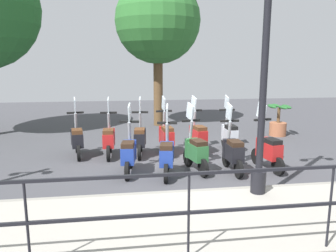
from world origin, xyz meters
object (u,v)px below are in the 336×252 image
Objects in this scene: tree_distant at (158,21)px; potted_palm at (278,123)px; scooter_far_1 at (198,135)px; scooter_far_2 at (166,136)px; scooter_far_5 at (77,139)px; scooter_near_0 at (268,149)px; scooter_near_2 at (196,151)px; scooter_near_3 at (167,155)px; scooter_far_3 at (140,138)px; scooter_near_4 at (129,153)px; scooter_far_0 at (229,134)px; scooter_far_4 at (109,139)px; lamp_post_near at (263,85)px; scooter_near_1 at (233,151)px.

tree_distant is 5.29× the size of potted_palm.
scooter_far_1 is 1.00× the size of scooter_far_2.
scooter_near_0 is at bearing -121.35° from scooter_far_5.
scooter_far_1 is (1.58, -0.42, 0.00)m from scooter_near_2.
scooter_near_3 is 1.76m from scooter_far_3.
scooter_far_2 is 1.00× the size of scooter_far_3.
scooter_near_4 is (-3.24, 5.11, 0.04)m from potted_palm.
scooter_far_1 is at bearing 90.71° from scooter_far_0.
scooter_near_3 is at bearing 175.24° from tree_distant.
scooter_near_2 and scooter_near_3 have the same top height.
scooter_near_3 is at bearing -141.28° from scooter_far_5.
scooter_far_3 is at bearing 94.53° from scooter_far_2.
scooter_near_0 is 3.99m from scooter_far_4.
scooter_far_5 is (0.05, 4.12, 0.00)m from scooter_far_0.
lamp_post_near is at bearing -126.09° from scooter_near_3.
scooter_near_0 is 1.67m from scooter_near_2.
potted_palm is 6.62m from scooter_far_5.
scooter_near_3 is at bearing 96.41° from scooter_near_2.
scooter_near_1 is 0.83m from scooter_near_2.
scooter_near_0 is 0.86m from scooter_near_1.
scooter_far_2 and scooter_far_4 have the same top height.
scooter_near_3 is 2.12m from scooter_far_1.
scooter_near_3 is 1.83m from scooter_far_2.
scooter_near_3 is (-0.23, 0.69, 0.00)m from scooter_near_2.
scooter_far_3 reaches higher than potted_palm.
tree_distant reaches higher than scooter_near_3.
scooter_near_0 is at bearing -166.91° from scooter_far_0.
scooter_far_1 is (3.30, 0.32, -1.58)m from lamp_post_near.
scooter_far_3 is (1.46, 1.17, 0.00)m from scooter_near_2.
scooter_near_2 is 1.00× the size of scooter_far_5.
lamp_post_near is 4.04m from scooter_far_3.
scooter_near_2 is 1.00× the size of scooter_far_2.
scooter_far_1 and scooter_far_2 have the same top height.
scooter_far_5 is (0.03, 2.35, 0.00)m from scooter_far_2.
lamp_post_near reaches higher than scooter_near_3.
scooter_near_2 and scooter_far_4 have the same top height.
scooter_far_0 is 0.89m from scooter_far_1.
tree_distant is 3.64× the size of scooter_far_4.
lamp_post_near is 2.80× the size of scooter_near_2.
scooter_far_4 is at bearing 93.88° from scooter_far_3.
lamp_post_near is 2.46m from scooter_near_2.
scooter_near_3 is at bearing 133.14° from scooter_far_0.
potted_palm is 0.69× the size of scooter_far_3.
lamp_post_near reaches higher than scooter_far_5.
scooter_near_3 and scooter_far_5 have the same top height.
scooter_far_2 is 1.53m from scooter_far_4.
tree_distant is 5.75m from potted_palm.
scooter_near_3 is (1.50, 1.44, -1.58)m from lamp_post_near.
scooter_far_1 is at bearing 118.09° from potted_palm.
scooter_near_0 is at bearing -112.85° from scooter_far_4.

